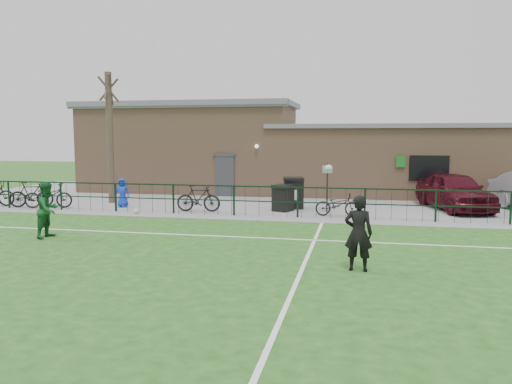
% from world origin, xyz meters
% --- Properties ---
extents(ground, '(90.00, 90.00, 0.00)m').
position_xyz_m(ground, '(0.00, 0.00, 0.00)').
color(ground, '#1E4F17').
rests_on(ground, ground).
extents(paving_strip, '(34.00, 13.00, 0.02)m').
position_xyz_m(paving_strip, '(0.00, 13.50, 0.01)').
color(paving_strip, gray).
rests_on(paving_strip, ground).
extents(pitch_line_touch, '(28.00, 0.10, 0.01)m').
position_xyz_m(pitch_line_touch, '(0.00, 7.80, 0.00)').
color(pitch_line_touch, white).
rests_on(pitch_line_touch, ground).
extents(pitch_line_mid, '(28.00, 0.10, 0.01)m').
position_xyz_m(pitch_line_mid, '(0.00, 4.00, 0.00)').
color(pitch_line_mid, white).
rests_on(pitch_line_mid, ground).
extents(pitch_line_perp, '(0.10, 16.00, 0.01)m').
position_xyz_m(pitch_line_perp, '(2.00, 0.00, 0.00)').
color(pitch_line_perp, white).
rests_on(pitch_line_perp, ground).
extents(perimeter_fence, '(28.00, 0.10, 1.20)m').
position_xyz_m(perimeter_fence, '(0.00, 8.00, 0.60)').
color(perimeter_fence, black).
rests_on(perimeter_fence, ground).
extents(bare_tree, '(0.30, 0.30, 6.00)m').
position_xyz_m(bare_tree, '(-8.00, 10.50, 3.00)').
color(bare_tree, '#403227').
rests_on(bare_tree, ground).
extents(wheelie_bin_left, '(0.89, 0.94, 1.00)m').
position_xyz_m(wheelie_bin_left, '(0.21, 9.51, 0.52)').
color(wheelie_bin_left, black).
rests_on(wheelie_bin_left, paving_strip).
extents(wheelie_bin_right, '(0.97, 1.06, 1.23)m').
position_xyz_m(wheelie_bin_right, '(0.52, 10.46, 0.64)').
color(wheelie_bin_right, black).
rests_on(wheelie_bin_right, paving_strip).
extents(sign_post, '(0.07, 0.07, 2.00)m').
position_xyz_m(sign_post, '(2.02, 9.44, 1.02)').
color(sign_post, black).
rests_on(sign_post, paving_strip).
extents(car_maroon, '(3.04, 5.00, 1.59)m').
position_xyz_m(car_maroon, '(7.20, 11.34, 0.82)').
color(car_maroon, '#400B16').
rests_on(car_maroon, paving_strip).
extents(bicycle_b, '(1.90, 1.16, 1.11)m').
position_xyz_m(bicycle_b, '(-10.71, 8.41, 0.57)').
color(bicycle_b, black).
rests_on(bicycle_b, paving_strip).
extents(bicycle_c, '(2.13, 1.23, 1.06)m').
position_xyz_m(bicycle_c, '(-9.84, 8.35, 0.55)').
color(bicycle_c, black).
rests_on(bicycle_c, paving_strip).
extents(bicycle_d, '(1.85, 0.67, 1.09)m').
position_xyz_m(bicycle_d, '(-3.16, 8.65, 0.57)').
color(bicycle_d, black).
rests_on(bicycle_d, paving_strip).
extents(bicycle_e, '(1.76, 0.76, 0.90)m').
position_xyz_m(bicycle_e, '(2.48, 8.65, 0.47)').
color(bicycle_e, black).
rests_on(bicycle_e, paving_strip).
extents(spectator_child, '(0.70, 0.54, 1.27)m').
position_xyz_m(spectator_child, '(-6.83, 9.23, 0.65)').
color(spectator_child, '#1536C7').
rests_on(spectator_child, paving_strip).
extents(goalkeeper_kick, '(1.35, 3.76, 2.26)m').
position_xyz_m(goalkeeper_kick, '(3.25, 0.87, 0.91)').
color(goalkeeper_kick, black).
rests_on(goalkeeper_kick, ground).
extents(outfield_player, '(0.71, 0.88, 1.72)m').
position_xyz_m(outfield_player, '(-6.05, 2.79, 0.86)').
color(outfield_player, '#175123').
rests_on(outfield_player, ground).
extents(ball_ground, '(0.22, 0.22, 0.22)m').
position_xyz_m(ball_ground, '(-5.46, 7.66, 0.11)').
color(ball_ground, white).
rests_on(ball_ground, ground).
extents(clubhouse, '(24.25, 5.40, 4.96)m').
position_xyz_m(clubhouse, '(-0.88, 16.50, 2.22)').
color(clubhouse, '#A27A5A').
rests_on(clubhouse, ground).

